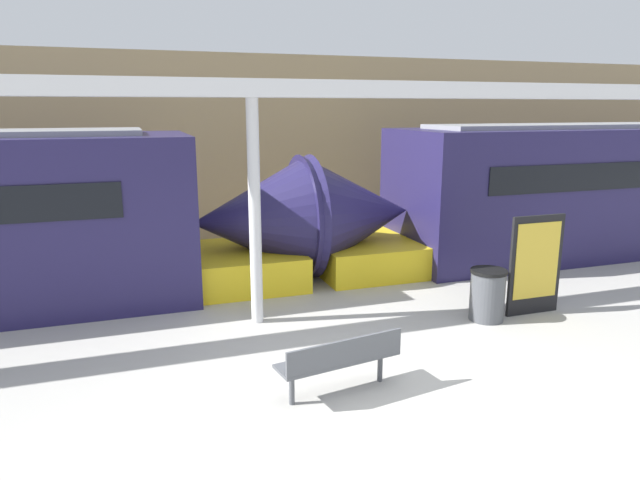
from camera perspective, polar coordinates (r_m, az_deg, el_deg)
name	(u,v)px	position (r m, az deg, el deg)	size (l,w,h in m)	color
ground_plane	(374,407)	(7.33, 5.38, -16.26)	(60.00, 60.00, 0.00)	#B2AFA8
station_wall	(227,148)	(15.95, -9.25, 9.04)	(56.00, 0.20, 5.00)	tan
train_left	(622,189)	(16.83, 27.95, 4.53)	(17.35, 2.93, 3.20)	#231E4C
bench_near	(341,358)	(7.35, 2.09, -11.72)	(1.68, 0.70, 0.80)	#4C4F54
trash_bin	(487,295)	(10.24, 16.39, -5.26)	(0.62, 0.62, 0.90)	#4C4F54
poster_board	(535,265)	(10.69, 20.75, -2.32)	(1.06, 0.07, 1.78)	black
support_column_near	(255,214)	(9.45, -6.54, 2.56)	(0.20, 0.20, 3.74)	silver
canopy_beam	(251,88)	(9.29, -6.87, 14.84)	(28.00, 0.60, 0.28)	silver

